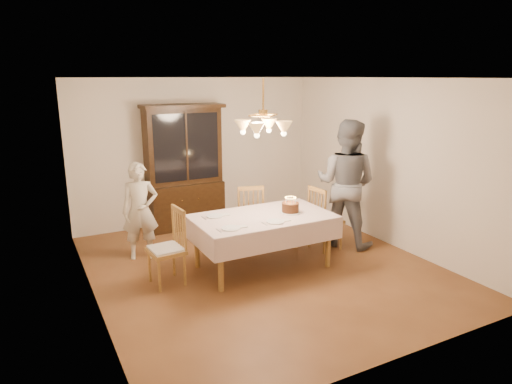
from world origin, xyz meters
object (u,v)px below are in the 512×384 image
chair_far_side (249,218)px  elderly_woman (140,211)px  birthday_cake (290,208)px  china_hutch (184,169)px  dining_table (263,221)px

chair_far_side → elderly_woman: (-1.64, 0.27, 0.27)m
birthday_cake → chair_far_side: bearing=100.9°
china_hutch → elderly_woman: (-1.06, -1.10, -0.32)m
dining_table → china_hutch: (-0.34, 2.25, 0.36)m
dining_table → birthday_cake: size_ratio=6.33×
elderly_woman → dining_table: bearing=-27.4°
china_hutch → elderly_woman: bearing=-134.0°
dining_table → chair_far_side: chair_far_side is taller
elderly_woman → birthday_cake: elderly_woman is taller
chair_far_side → birthday_cake: 1.03m
dining_table → elderly_woman: (-1.41, 1.15, 0.03)m
chair_far_side → birthday_cake: chair_far_side is taller
china_hutch → chair_far_side: size_ratio=2.16×
dining_table → birthday_cake: (0.41, -0.05, 0.14)m
china_hutch → birthday_cake: 2.44m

